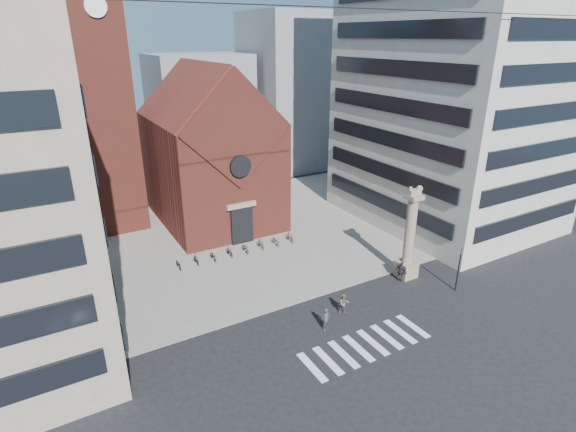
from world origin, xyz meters
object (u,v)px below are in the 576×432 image
object	(u,v)px
lion_column	(409,242)
pedestrian_2	(401,272)
traffic_light	(459,267)
scooter_0	(179,264)
pedestrian_0	(326,319)
pedestrian_1	(344,304)

from	to	relation	value
lion_column	pedestrian_2	distance (m)	2.75
lion_column	traffic_light	xyz separation A→B (m)	(1.99, -4.00, -1.17)
traffic_light	scooter_0	xyz separation A→B (m)	(-19.57, 15.69, -1.80)
traffic_light	lion_column	bearing A→B (deg)	116.46
scooter_0	lion_column	bearing A→B (deg)	-31.67
traffic_light	scooter_0	world-z (taller)	traffic_light
lion_column	pedestrian_0	xyz separation A→B (m)	(-10.85, -3.02, -2.55)
lion_column	pedestrian_1	size ratio (longest dim) A/B	4.89
pedestrian_1	pedestrian_2	world-z (taller)	pedestrian_2
pedestrian_1	pedestrian_2	bearing A→B (deg)	27.48
pedestrian_0	pedestrian_1	size ratio (longest dim) A/B	1.02
pedestrian_1	pedestrian_2	xyz separation A→B (m)	(7.45, 1.58, 0.04)
scooter_0	pedestrian_0	bearing A→B (deg)	-63.45
pedestrian_1	scooter_0	xyz separation A→B (m)	(-9.13, 13.67, -0.40)
traffic_light	pedestrian_0	bearing A→B (deg)	175.64
lion_column	scooter_0	size ratio (longest dim) A/B	5.19
lion_column	pedestrian_1	bearing A→B (deg)	-166.80
pedestrian_0	scooter_0	xyz separation A→B (m)	(-6.74, 14.71, -0.41)
pedestrian_0	pedestrian_1	bearing A→B (deg)	2.04
pedestrian_1	scooter_0	bearing A→B (deg)	139.26
pedestrian_2	scooter_0	bearing A→B (deg)	34.81
lion_column	traffic_light	world-z (taller)	lion_column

